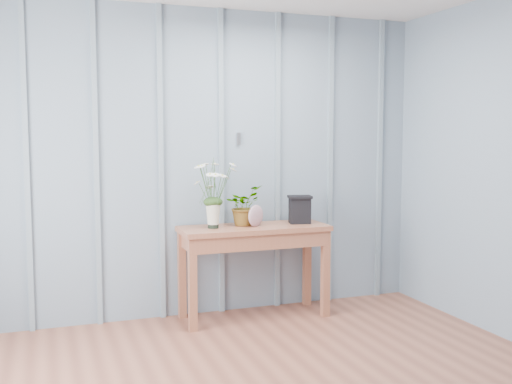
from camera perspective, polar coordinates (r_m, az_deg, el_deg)
name	(u,v)px	position (r m, az deg, el deg)	size (l,w,h in m)	color
room_shell	(243,49)	(3.64, -1.23, 13.42)	(4.00, 4.50, 2.50)	gray
sideboard	(254,240)	(4.85, -0.20, -4.59)	(1.20, 0.45, 0.75)	brown
daisy_vase	(213,186)	(4.69, -4.12, 0.61)	(0.38, 0.29, 0.54)	black
spider_plant	(243,206)	(4.85, -1.21, -1.30)	(0.29, 0.25, 0.32)	#203D16
felt_disc_vessel	(256,216)	(4.78, -0.02, -2.28)	(0.18, 0.05, 0.18)	#864264
carved_box	(300,209)	(4.97, 4.19, -1.64)	(0.22, 0.19, 0.23)	black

